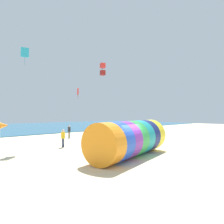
% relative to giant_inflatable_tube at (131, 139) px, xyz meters
% --- Properties ---
extents(ground_plane, '(120.00, 120.00, 0.00)m').
position_rel_giant_inflatable_tube_xyz_m(ground_plane, '(-1.13, -0.57, -1.35)').
color(ground_plane, beige).
extents(giant_inflatable_tube, '(8.42, 4.29, 2.71)m').
position_rel_giant_inflatable_tube_xyz_m(giant_inflatable_tube, '(0.00, 0.00, 0.00)').
color(giant_inflatable_tube, orange).
rests_on(giant_inflatable_tube, ground).
extents(kite_handler, '(0.24, 0.36, 1.71)m').
position_rel_giant_inflatable_tube_xyz_m(kite_handler, '(4.41, 1.89, -0.48)').
color(kite_handler, black).
rests_on(kite_handler, ground).
extents(kite_red_diamond, '(0.51, 0.44, 1.44)m').
position_rel_giant_inflatable_tube_xyz_m(kite_red_diamond, '(3.07, 11.42, 4.76)').
color(kite_red_diamond, red).
extents(kite_red_box, '(0.76, 0.76, 1.70)m').
position_rel_giant_inflatable_tube_xyz_m(kite_red_box, '(5.94, 9.88, 7.84)').
color(kite_red_box, red).
extents(kite_cyan_diamond, '(1.02, 0.73, 2.25)m').
position_rel_giant_inflatable_tube_xyz_m(kite_cyan_diamond, '(-2.44, 14.56, 9.29)').
color(kite_cyan_diamond, '#2DB2C6').
extents(bystander_near_water, '(0.42, 0.36, 1.76)m').
position_rel_giant_inflatable_tube_xyz_m(bystander_near_water, '(2.85, 13.12, -0.44)').
color(bystander_near_water, '#726651').
rests_on(bystander_near_water, ground).
extents(bystander_mid_beach, '(0.42, 0.40, 1.74)m').
position_rel_giant_inflatable_tube_xyz_m(bystander_mid_beach, '(-1.48, 7.32, -0.46)').
color(bystander_mid_beach, '#383D56').
rests_on(bystander_mid_beach, ground).
extents(beach_flag, '(0.47, 0.36, 2.80)m').
position_rel_giant_inflatable_tube_xyz_m(beach_flag, '(-8.37, 1.64, 1.13)').
color(beach_flag, silver).
rests_on(beach_flag, ground).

